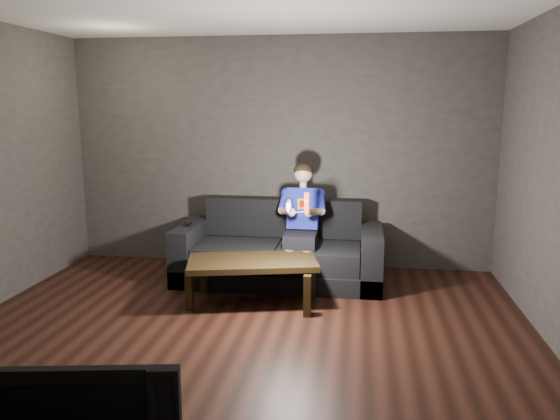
# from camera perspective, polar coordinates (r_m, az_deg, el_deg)

# --- Properties ---
(floor) EXTENTS (5.00, 5.00, 0.00)m
(floor) POSITION_cam_1_polar(r_m,az_deg,el_deg) (4.44, -4.98, -14.62)
(floor) COLOR black
(floor) RESTS_ON ground
(back_wall) EXTENTS (5.00, 0.04, 2.70)m
(back_wall) POSITION_cam_1_polar(r_m,az_deg,el_deg) (6.49, -0.09, 5.96)
(back_wall) COLOR #36312E
(back_wall) RESTS_ON ground
(front_wall) EXTENTS (5.00, 0.04, 2.70)m
(front_wall) POSITION_cam_1_polar(r_m,az_deg,el_deg) (1.78, -24.75, -8.56)
(front_wall) COLOR #36312E
(front_wall) RESTS_ON ground
(sofa) EXTENTS (2.23, 0.96, 0.86)m
(sofa) POSITION_cam_1_polar(r_m,az_deg,el_deg) (6.04, -0.08, -4.75)
(sofa) COLOR black
(sofa) RESTS_ON floor
(child) EXTENTS (0.50, 0.62, 1.23)m
(child) POSITION_cam_1_polar(r_m,az_deg,el_deg) (5.85, 2.30, -0.49)
(child) COLOR black
(child) RESTS_ON sofa
(wii_remote_red) EXTENTS (0.05, 0.07, 0.19)m
(wii_remote_red) POSITION_cam_1_polar(r_m,az_deg,el_deg) (5.33, 2.78, 0.80)
(wii_remote_red) COLOR red
(wii_remote_red) RESTS_ON child
(nunchuk_white) EXTENTS (0.06, 0.08, 0.14)m
(nunchuk_white) POSITION_cam_1_polar(r_m,az_deg,el_deg) (5.36, 0.89, 0.41)
(nunchuk_white) COLOR silver
(nunchuk_white) RESTS_ON child
(wii_remote_black) EXTENTS (0.05, 0.16, 0.03)m
(wii_remote_black) POSITION_cam_1_polar(r_m,az_deg,el_deg) (6.10, -9.54, -1.43)
(wii_remote_black) COLOR black
(wii_remote_black) RESTS_ON sofa
(coffee_table) EXTENTS (1.34, 0.88, 0.45)m
(coffee_table) POSITION_cam_1_polar(r_m,az_deg,el_deg) (5.30, -2.90, -5.81)
(coffee_table) COLOR black
(coffee_table) RESTS_ON floor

